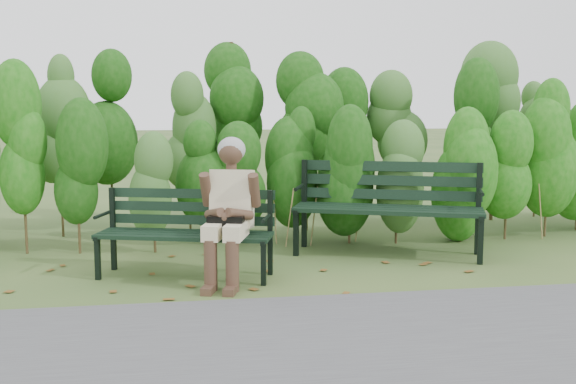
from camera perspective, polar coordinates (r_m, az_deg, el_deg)
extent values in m
plane|color=#365526|center=(6.74, 0.48, -6.71)|extent=(80.00, 80.00, 0.00)
cube|color=#474749|center=(4.68, 5.14, -13.09)|extent=(60.00, 2.50, 0.01)
cylinder|color=#47381E|center=(8.01, -20.99, -2.03)|extent=(0.03, 0.03, 0.80)
ellipsoid|color=#15620D|center=(7.94, -21.20, 2.53)|extent=(0.64, 0.64, 1.44)
cylinder|color=#47381E|center=(7.91, -16.65, -1.97)|extent=(0.03, 0.03, 0.80)
ellipsoid|color=#15620D|center=(7.84, -16.82, 2.66)|extent=(0.64, 0.64, 1.44)
cylinder|color=#47381E|center=(7.85, -12.22, -1.89)|extent=(0.03, 0.03, 0.80)
ellipsoid|color=#15620D|center=(7.78, -12.35, 2.77)|extent=(0.64, 0.64, 1.44)
cylinder|color=#47381E|center=(7.84, -7.75, -1.80)|extent=(0.03, 0.03, 0.80)
ellipsoid|color=#15620D|center=(7.77, -7.83, 2.87)|extent=(0.64, 0.64, 1.44)
cylinder|color=#47381E|center=(7.88, -3.30, -1.70)|extent=(0.03, 0.03, 0.80)
ellipsoid|color=#15620D|center=(7.81, -3.34, 2.94)|extent=(0.64, 0.64, 1.44)
cylinder|color=#47381E|center=(7.97, 1.08, -1.59)|extent=(0.03, 0.03, 0.80)
ellipsoid|color=#15620D|center=(7.89, 1.09, 3.00)|extent=(0.64, 0.64, 1.44)
cylinder|color=#47381E|center=(8.10, 5.34, -1.48)|extent=(0.03, 0.03, 0.80)
ellipsoid|color=#15620D|center=(8.03, 5.40, 3.04)|extent=(0.64, 0.64, 1.44)
cylinder|color=#47381E|center=(8.27, 9.45, -1.36)|extent=(0.03, 0.03, 0.80)
ellipsoid|color=#15620D|center=(8.20, 9.54, 3.06)|extent=(0.64, 0.64, 1.44)
cylinder|color=#47381E|center=(8.49, 13.37, -1.24)|extent=(0.03, 0.03, 0.80)
ellipsoid|color=#15620D|center=(8.42, 13.50, 3.07)|extent=(0.64, 0.64, 1.44)
cylinder|color=#47381E|center=(8.74, 17.08, -1.12)|extent=(0.03, 0.03, 0.80)
ellipsoid|color=#15620D|center=(8.67, 17.23, 3.06)|extent=(0.64, 0.64, 1.44)
cylinder|color=#47381E|center=(9.03, 20.56, -1.01)|extent=(0.03, 0.03, 0.80)
ellipsoid|color=#15620D|center=(8.96, 20.74, 3.04)|extent=(0.64, 0.64, 1.44)
cylinder|color=#47381E|center=(8.95, -19.34, -0.05)|extent=(0.04, 0.04, 1.10)
ellipsoid|color=#124A0C|center=(8.89, -19.58, 5.58)|extent=(0.70, 0.70, 1.98)
cylinder|color=#47381E|center=(8.85, -14.44, 0.05)|extent=(0.04, 0.04, 1.10)
ellipsoid|color=#124A0C|center=(8.79, -14.63, 5.75)|extent=(0.70, 0.70, 1.98)
cylinder|color=#47381E|center=(8.81, -9.47, 0.15)|extent=(0.04, 0.04, 1.10)
ellipsoid|color=#124A0C|center=(8.75, -9.59, 5.88)|extent=(0.70, 0.70, 1.98)
cylinder|color=#47381E|center=(8.84, -4.48, 0.25)|extent=(0.04, 0.04, 1.10)
ellipsoid|color=#124A0C|center=(8.78, -4.54, 5.96)|extent=(0.70, 0.70, 1.98)
cylinder|color=#47381E|center=(8.94, 0.43, 0.35)|extent=(0.04, 0.04, 1.10)
ellipsoid|color=#124A0C|center=(8.87, 0.44, 6.00)|extent=(0.70, 0.70, 1.98)
cylinder|color=#47381E|center=(9.10, 5.20, 0.44)|extent=(0.04, 0.04, 1.10)
ellipsoid|color=#124A0C|center=(9.03, 5.27, 5.99)|extent=(0.70, 0.70, 1.98)
cylinder|color=#47381E|center=(9.32, 9.79, 0.53)|extent=(0.04, 0.04, 1.10)
ellipsoid|color=#124A0C|center=(9.25, 9.90, 5.95)|extent=(0.70, 0.70, 1.98)
cylinder|color=#47381E|center=(9.59, 14.13, 0.61)|extent=(0.04, 0.04, 1.10)
ellipsoid|color=#124A0C|center=(9.53, 14.29, 5.87)|extent=(0.70, 0.70, 1.98)
cylinder|color=#47381E|center=(9.92, 18.21, 0.68)|extent=(0.04, 0.04, 1.10)
ellipsoid|color=#124A0C|center=(9.86, 18.41, 5.76)|extent=(0.70, 0.70, 1.98)
cylinder|color=#47381E|center=(10.30, 22.00, 0.74)|extent=(0.04, 0.04, 1.10)
ellipsoid|color=#124A0C|center=(10.24, 22.24, 5.64)|extent=(0.70, 0.70, 1.98)
cube|color=brown|center=(6.37, -5.25, -7.54)|extent=(0.11, 0.09, 0.01)
cube|color=brown|center=(6.85, 8.72, -6.53)|extent=(0.09, 0.11, 0.01)
cube|color=brown|center=(6.00, 13.27, -8.65)|extent=(0.10, 0.08, 0.01)
cube|color=brown|center=(6.74, -0.31, -6.68)|extent=(0.09, 0.08, 0.01)
cube|color=brown|center=(5.85, -0.65, -8.87)|extent=(0.11, 0.10, 0.01)
cube|color=brown|center=(5.74, -4.10, -9.20)|extent=(0.10, 0.11, 0.01)
cube|color=brown|center=(6.12, -21.79, -8.68)|extent=(0.11, 0.11, 0.01)
cube|color=brown|center=(6.36, -10.97, -7.67)|extent=(0.11, 0.11, 0.01)
cube|color=brown|center=(8.06, 11.17, -4.49)|extent=(0.11, 0.11, 0.01)
cube|color=brown|center=(7.64, 11.80, -5.17)|extent=(0.11, 0.11, 0.01)
cube|color=brown|center=(8.17, 18.16, -4.56)|extent=(0.10, 0.09, 0.01)
cube|color=brown|center=(7.00, -11.63, -6.30)|extent=(0.08, 0.09, 0.01)
cube|color=brown|center=(7.08, 15.58, -6.28)|extent=(0.10, 0.09, 0.01)
cube|color=brown|center=(7.16, 2.66, -5.85)|extent=(0.11, 0.11, 0.01)
cube|color=brown|center=(6.57, 21.00, -7.55)|extent=(0.11, 0.11, 0.01)
cube|color=brown|center=(7.22, 14.88, -5.99)|extent=(0.11, 0.11, 0.01)
cube|color=brown|center=(6.20, -19.57, -8.36)|extent=(0.11, 0.10, 0.01)
cube|color=brown|center=(6.06, -17.45, -8.63)|extent=(0.11, 0.11, 0.01)
cube|color=brown|center=(6.20, 15.63, -8.20)|extent=(0.10, 0.09, 0.01)
cube|color=brown|center=(7.03, 16.50, -6.40)|extent=(0.11, 0.11, 0.01)
cube|color=black|center=(6.32, -9.20, -3.90)|extent=(1.62, 0.57, 0.04)
cube|color=black|center=(6.43, -8.91, -3.71)|extent=(1.62, 0.57, 0.04)
cube|color=black|center=(6.54, -8.63, -3.52)|extent=(1.62, 0.57, 0.04)
cube|color=black|center=(6.64, -8.36, -3.33)|extent=(1.62, 0.57, 0.04)
cube|color=black|center=(6.71, -8.18, -2.35)|extent=(1.61, 0.52, 0.10)
cube|color=black|center=(6.70, -8.16, -1.24)|extent=(1.61, 0.52, 0.10)
cube|color=black|center=(6.70, -8.15, -0.13)|extent=(1.61, 0.52, 0.10)
cube|color=black|center=(6.62, -15.82, -5.41)|extent=(0.06, 0.06, 0.41)
cube|color=black|center=(6.94, -14.60, -3.05)|extent=(0.06, 0.06, 0.83)
cube|color=black|center=(6.75, -15.26, -3.52)|extent=(0.18, 0.45, 0.04)
cylinder|color=black|center=(6.67, -15.47, -1.88)|extent=(0.13, 0.34, 0.03)
cube|color=black|center=(6.18, -2.09, -6.04)|extent=(0.06, 0.06, 0.41)
cube|color=black|center=(6.52, -1.52, -3.47)|extent=(0.06, 0.06, 0.83)
cube|color=black|center=(6.31, -1.82, -3.99)|extent=(0.18, 0.45, 0.04)
cylinder|color=black|center=(6.23, -1.89, -2.25)|extent=(0.13, 0.34, 0.03)
cube|color=black|center=(7.21, 8.32, -1.73)|extent=(1.94, 0.85, 0.05)
cube|color=black|center=(7.35, 8.39, -1.56)|extent=(1.94, 0.85, 0.05)
cube|color=black|center=(7.49, 8.46, -1.40)|extent=(1.94, 0.85, 0.05)
cube|color=black|center=(7.63, 8.53, -1.24)|extent=(1.94, 0.85, 0.05)
cube|color=black|center=(7.72, 8.59, -0.21)|extent=(1.92, 0.80, 0.12)
cube|color=black|center=(7.71, 8.62, 0.97)|extent=(1.92, 0.80, 0.12)
cube|color=black|center=(7.72, 8.65, 2.15)|extent=(1.92, 0.80, 0.12)
cube|color=black|center=(7.37, 0.69, -3.48)|extent=(0.07, 0.07, 0.51)
cube|color=black|center=(7.79, 1.39, -0.98)|extent=(0.07, 0.07, 1.02)
cube|color=black|center=(7.55, 1.03, -1.43)|extent=(0.26, 0.55, 0.05)
cylinder|color=black|center=(7.46, 0.95, 0.40)|extent=(0.19, 0.41, 0.04)
cube|color=black|center=(7.25, 15.99, -3.94)|extent=(0.07, 0.07, 0.51)
cube|color=black|center=(7.68, 15.81, -1.38)|extent=(0.07, 0.07, 1.02)
cube|color=black|center=(7.43, 15.93, -1.85)|extent=(0.26, 0.55, 0.05)
cylinder|color=black|center=(7.34, 16.03, 0.00)|extent=(0.19, 0.41, 0.04)
cube|color=beige|center=(6.16, -6.19, -3.22)|extent=(0.28, 0.48, 0.14)
cube|color=beige|center=(6.11, -4.40, -3.27)|extent=(0.28, 0.48, 0.14)
cylinder|color=#4B3224|center=(6.04, -6.57, -6.18)|extent=(0.15, 0.15, 0.46)
cylinder|color=#4B3224|center=(6.00, -4.74, -6.26)|extent=(0.15, 0.15, 0.46)
cube|color=#4B3224|center=(6.01, -6.74, -8.20)|extent=(0.16, 0.24, 0.07)
cube|color=#4B3224|center=(5.96, -4.89, -8.29)|extent=(0.16, 0.24, 0.07)
cube|color=beige|center=(6.38, -4.75, -0.55)|extent=(0.45, 0.37, 0.56)
cylinder|color=#4B3224|center=(6.32, -4.82, 2.07)|extent=(0.10, 0.10, 0.11)
sphere|color=#4B3224|center=(6.30, -4.85, 3.34)|extent=(0.23, 0.23, 0.23)
ellipsoid|color=gray|center=(6.33, -4.81, 3.60)|extent=(0.26, 0.25, 0.24)
cylinder|color=#4B3224|center=(6.33, -6.95, 0.21)|extent=(0.16, 0.25, 0.34)
cylinder|color=#4B3224|center=(6.24, -2.87, 0.15)|extent=(0.16, 0.25, 0.34)
cylinder|color=#4B3224|center=(6.20, -6.22, -1.82)|extent=(0.19, 0.31, 0.14)
cylinder|color=#4B3224|center=(6.15, -4.14, -1.87)|extent=(0.29, 0.24, 0.14)
sphere|color=#4B3224|center=(6.11, -5.32, -2.14)|extent=(0.12, 0.12, 0.12)
cube|color=black|center=(6.14, -5.29, -2.83)|extent=(0.35, 0.22, 0.17)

